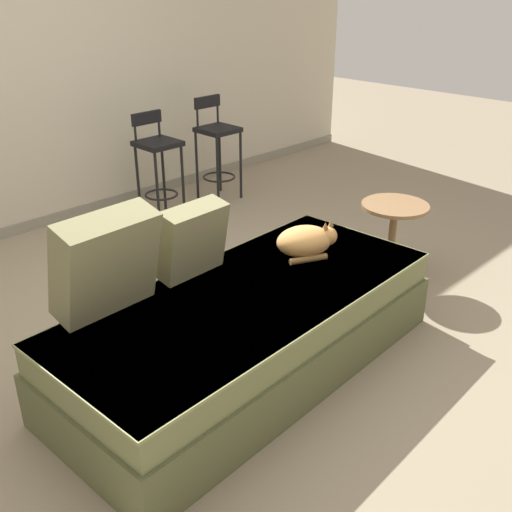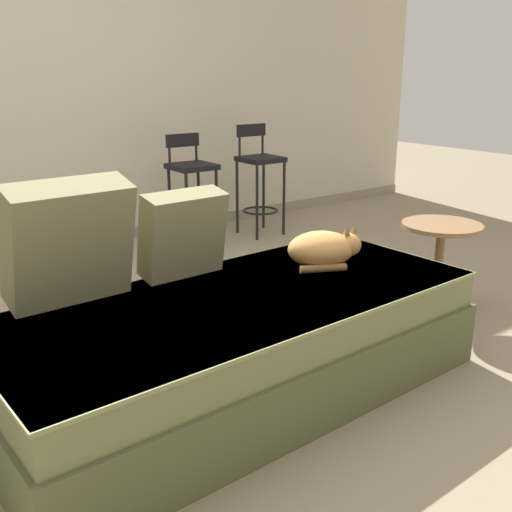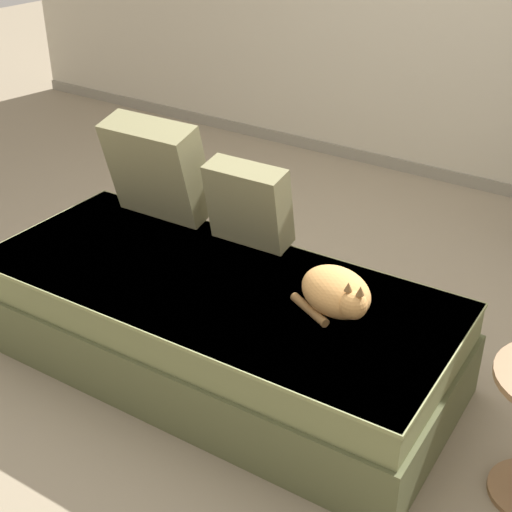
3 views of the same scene
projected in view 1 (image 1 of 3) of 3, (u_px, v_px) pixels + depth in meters
ground_plane at (201, 338)px, 3.45m from camera, size 16.00×16.00×0.00m
wall_baseboard_trim at (23, 227)px, 4.83m from camera, size 8.00×0.02×0.09m
couch at (249, 330)px, 3.10m from camera, size 2.13×0.99×0.45m
throw_pillow_corner at (105, 263)px, 2.73m from camera, size 0.49×0.30×0.51m
throw_pillow_middle at (192, 240)px, 3.10m from camera, size 0.38×0.22×0.40m
cat at (306, 241)px, 3.37m from camera, size 0.39×0.35×0.20m
bar_stool_near_window at (158, 157)px, 4.94m from camera, size 0.32×0.32×0.88m
bar_stool_by_doorway at (217, 143)px, 5.37m from camera, size 0.32×0.32×0.92m
side_table at (393, 231)px, 3.98m from camera, size 0.44×0.44×0.54m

